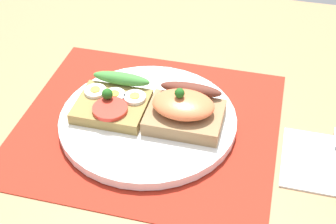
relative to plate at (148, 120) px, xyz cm
name	(u,v)px	position (x,y,z in cm)	size (l,w,h in cm)	color
ground_plane	(148,133)	(0.00, 0.00, -2.57)	(120.00, 90.00, 3.20)	#9D734A
placemat	(148,124)	(0.00, 0.00, -0.82)	(37.49, 33.73, 0.30)	#A12315
plate	(148,120)	(0.00, 0.00, 0.00)	(25.70, 25.70, 1.34)	white
sandwich_egg_tomato	(113,101)	(-5.40, 0.71, 1.98)	(10.17, 10.14, 3.85)	olive
sandwich_salmon	(184,111)	(5.32, 0.03, 2.81)	(10.65, 9.59, 5.91)	#93714B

